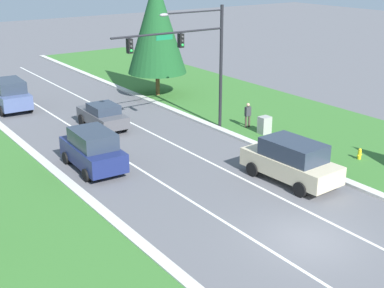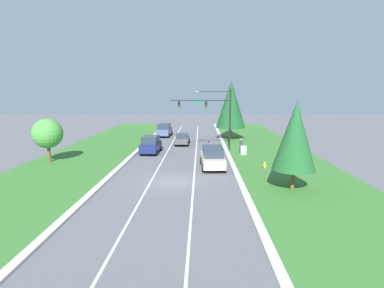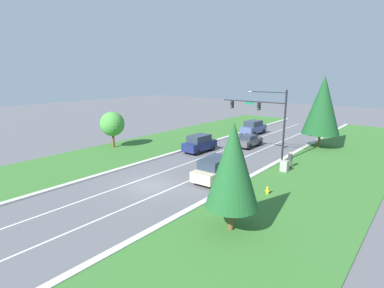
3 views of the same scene
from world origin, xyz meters
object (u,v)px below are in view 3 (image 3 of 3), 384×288
Objects in this scene: conifer_far_right_tree at (233,165)px; oak_near_left_tree at (112,124)px; utility_cabinet at (284,166)px; conifer_near_right_tree at (323,105)px; graphite_sedan at (249,141)px; traffic_signal_mast at (265,113)px; fire_hydrant at (267,191)px; slate_blue_suv at (253,127)px; champagne_suv at (215,169)px; navy_suv at (199,143)px; pedestrian at (290,159)px.

oak_near_left_tree is at bearing 159.79° from conifer_far_right_tree.
conifer_near_right_tree reaches higher than utility_cabinet.
oak_near_left_tree is at bearing -138.56° from graphite_sedan.
fire_hydrant is (4.78, -9.04, -4.84)m from traffic_signal_mast.
slate_blue_suv is 21.77m from oak_near_left_tree.
champagne_suv is 5.15m from fire_hydrant.
oak_near_left_tree is 24.52m from conifer_far_right_tree.
traffic_signal_mast reaches higher than slate_blue_suv.
utility_cabinet is (11.17, -14.83, -0.55)m from slate_blue_suv.
champagne_suv is 7.38× the size of fire_hydrant.
slate_blue_suv is at bearing 120.33° from fire_hydrant.
fire_hydrant is 0.08× the size of conifer_near_right_tree.
slate_blue_suv is at bearing 115.02° from graphite_sedan.
navy_suv reaches higher than fire_hydrant.
oak_near_left_tree reaches higher than pedestrian.
slate_blue_suv is 18.58m from utility_cabinet.
navy_suv reaches higher than pedestrian.
graphite_sedan is 0.47× the size of conifer_near_right_tree.
navy_suv is 11.22m from utility_cabinet.
slate_blue_suv is (-7.60, 12.11, -4.06)m from traffic_signal_mast.
champagne_suv is 1.07× the size of slate_blue_suv.
navy_suv is 0.50× the size of conifer_near_right_tree.
conifer_near_right_tree is (3.53, 18.26, 4.46)m from champagne_suv.
conifer_far_right_tree is at bearing -81.62° from utility_cabinet.
fire_hydrant is at bearing 96.04° from conifer_far_right_tree.
conifer_far_right_tree is (2.27, -24.99, -1.35)m from conifer_near_right_tree.
champagne_suv is 1.10× the size of oak_near_left_tree.
pedestrian is at bearing 92.20° from utility_cabinet.
graphite_sedan is 10.35m from utility_cabinet.
slate_blue_suv reaches higher than utility_cabinet.
fire_hydrant is 19.19m from conifer_near_right_tree.
conifer_near_right_tree reaches higher than pedestrian.
champagne_suv is 0.76× the size of conifer_far_right_tree.
graphite_sedan is 0.63× the size of conifer_far_right_tree.
slate_blue_suv is at bearing 92.24° from navy_suv.
conifer_far_right_tree is at bearing -83.96° from fire_hydrant.
navy_suv is 0.89× the size of champagne_suv.
utility_cabinet is 1.65× the size of fire_hydrant.
traffic_signal_mast is at bearing 142.69° from utility_cabinet.
conifer_far_right_tree is at bearing -20.21° from oak_near_left_tree.
utility_cabinet is at bearing -41.05° from graphite_sedan.
traffic_signal_mast is at bearing -55.10° from slate_blue_suv.
navy_suv is (-7.60, -1.81, -4.11)m from traffic_signal_mast.
conifer_near_right_tree is (10.81, -2.76, 4.42)m from slate_blue_suv.
champagne_suv is 19.12m from conifer_near_right_tree.
navy_suv is at bearing 6.89° from pedestrian.
pedestrian is (11.11, -13.29, -0.19)m from slate_blue_suv.
conifer_far_right_tree reaches higher than slate_blue_suv.
oak_near_left_tree is (-9.91, -19.28, 1.99)m from slate_blue_suv.
navy_suv is 6.58× the size of fire_hydrant.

